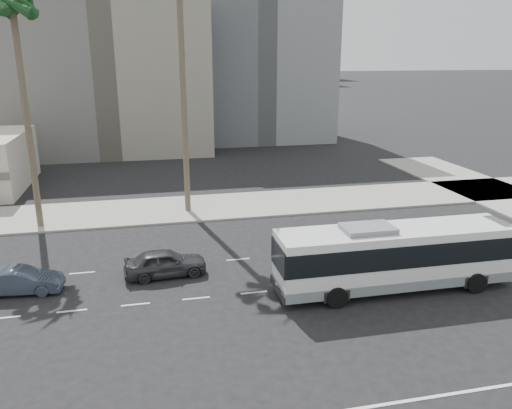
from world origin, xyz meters
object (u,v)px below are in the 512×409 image
object	(u,v)px
city_bus	(395,255)
palm_mid	(13,11)
car_b	(21,281)
car_a	(165,263)

from	to	relation	value
city_bus	palm_mid	xyz separation A→B (m)	(-20.00, 14.39, 12.65)
car_b	palm_mid	distance (m)	17.54
city_bus	car_b	xyz separation A→B (m)	(-19.04, 3.69, -1.22)
car_a	car_b	xyz separation A→B (m)	(-7.39, -0.54, -0.09)
car_a	palm_mid	xyz separation A→B (m)	(-8.35, 10.15, 13.77)
city_bus	car_a	xyz separation A→B (m)	(-11.65, 4.23, -1.12)
car_b	city_bus	bearing A→B (deg)	-95.69
car_a	city_bus	bearing A→B (deg)	-113.83
city_bus	car_a	bearing A→B (deg)	160.28
palm_mid	car_a	bearing A→B (deg)	-50.56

